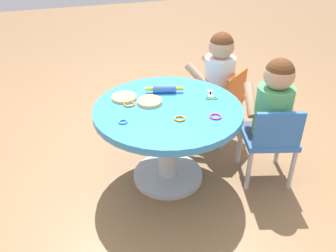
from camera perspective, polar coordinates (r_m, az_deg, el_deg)
name	(u,v)px	position (r m, az deg, el deg)	size (l,w,h in m)	color
ground_plane	(168,176)	(2.26, 0.00, -8.28)	(10.00, 10.00, 0.00)	olive
craft_table	(168,126)	(2.04, 0.00, -0.01)	(0.85, 0.85, 0.51)	silver
child_chair_left	(270,138)	(2.15, 16.38, -1.92)	(0.37, 0.37, 0.54)	#B7B7BC
seated_child_left	(274,101)	(2.07, 17.01, 3.91)	(0.41, 0.35, 0.51)	#3F4772
child_chair_right	(221,100)	(2.51, 8.75, 4.17)	(0.42, 0.42, 0.54)	#B7B7BC
seated_child_right	(219,69)	(2.43, 8.34, 9.16)	(0.44, 0.42, 0.51)	#3F4772
rolling_pin	(165,89)	(2.13, -0.57, 6.13)	(0.09, 0.23, 0.05)	#3F72CC
craft_scissors	(211,96)	(2.10, 7.06, 4.91)	(0.14, 0.09, 0.01)	silver
playdough_blob_0	(150,101)	(2.01, -3.02, 4.04)	(0.14, 0.14, 0.02)	#F2CC72
playdough_blob_1	(124,97)	(2.07, -7.20, 4.69)	(0.15, 0.15, 0.02)	#F2CC72
cookie_cutter_0	(180,119)	(1.85, 1.94, 1.23)	(0.06, 0.06, 0.01)	orange
cookie_cutter_1	(129,104)	(2.00, -6.39, 3.59)	(0.07, 0.07, 0.01)	orange
cookie_cutter_2	(123,122)	(1.83, -7.37, 0.71)	(0.05, 0.05, 0.01)	#3F99D8
cookie_cutter_3	(216,116)	(1.88, 7.80, 1.57)	(0.07, 0.07, 0.01)	#D83FA5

